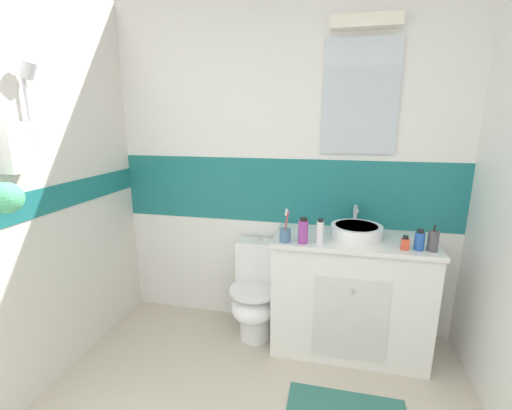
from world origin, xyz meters
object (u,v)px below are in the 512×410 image
object	(u,v)px
toothbrush_cup	(285,234)
deodorant_spray_can	(320,232)
soap_dispenser	(433,241)
lotion_bottle_short	(419,240)
toilet	(256,294)
sink_basin	(356,231)
perfume_flask_small	(405,243)
mouthwash_bottle	(303,231)

from	to	relation	value
toothbrush_cup	deodorant_spray_can	xyz separation A→B (m)	(0.22, 0.02, 0.03)
soap_dispenser	lotion_bottle_short	size ratio (longest dim) A/B	1.27
lotion_bottle_short	deodorant_spray_can	bearing A→B (deg)	-178.36
toilet	lotion_bottle_short	bearing A→B (deg)	-7.79
sink_basin	toothbrush_cup	distance (m)	0.50
toothbrush_cup	deodorant_spray_can	distance (m)	0.23
perfume_flask_small	soap_dispenser	bearing A→B (deg)	6.69
soap_dispenser	toothbrush_cup	bearing A→B (deg)	-177.72
sink_basin	deodorant_spray_can	world-z (taller)	sink_basin
perfume_flask_small	lotion_bottle_short	size ratio (longest dim) A/B	0.69
toilet	toothbrush_cup	distance (m)	0.63
soap_dispenser	deodorant_spray_can	xyz separation A→B (m)	(-0.68, -0.02, 0.01)
toothbrush_cup	perfume_flask_small	distance (m)	0.74
sink_basin	toilet	world-z (taller)	sink_basin
soap_dispenser	lotion_bottle_short	bearing A→B (deg)	-179.57
toilet	toothbrush_cup	world-z (taller)	toothbrush_cup
toilet	soap_dispenser	size ratio (longest dim) A/B	4.39
sink_basin	mouthwash_bottle	bearing A→B (deg)	-151.92
sink_basin	lotion_bottle_short	world-z (taller)	sink_basin
toothbrush_cup	lotion_bottle_short	size ratio (longest dim) A/B	1.68
mouthwash_bottle	perfume_flask_small	xyz separation A→B (m)	(0.63, 0.01, -0.04)
sink_basin	perfume_flask_small	size ratio (longest dim) A/B	4.23
deodorant_spray_can	perfume_flask_small	distance (m)	0.52
soap_dispenser	perfume_flask_small	world-z (taller)	soap_dispenser
deodorant_spray_can	lotion_bottle_short	xyz separation A→B (m)	(0.60, 0.02, -0.02)
deodorant_spray_can	mouthwash_bottle	bearing A→B (deg)	-171.69
sink_basin	lotion_bottle_short	distance (m)	0.40
toilet	deodorant_spray_can	bearing A→B (deg)	-19.49
lotion_bottle_short	toothbrush_cup	bearing A→B (deg)	-177.54
soap_dispenser	perfume_flask_small	bearing A→B (deg)	-173.31
sink_basin	toilet	distance (m)	0.89
deodorant_spray_can	soap_dispenser	bearing A→B (deg)	1.50
deodorant_spray_can	mouthwash_bottle	size ratio (longest dim) A/B	0.97
soap_dispenser	deodorant_spray_can	bearing A→B (deg)	-178.50
soap_dispenser	sink_basin	bearing A→B (deg)	161.24
mouthwash_bottle	lotion_bottle_short	xyz separation A→B (m)	(0.71, 0.03, -0.02)
toilet	soap_dispenser	bearing A→B (deg)	-7.24
sink_basin	perfume_flask_small	bearing A→B (deg)	-31.05
lotion_bottle_short	mouthwash_bottle	bearing A→B (deg)	-177.35
deodorant_spray_can	lotion_bottle_short	distance (m)	0.60
deodorant_spray_can	perfume_flask_small	world-z (taller)	deodorant_spray_can
toothbrush_cup	deodorant_spray_can	size ratio (longest dim) A/B	1.33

